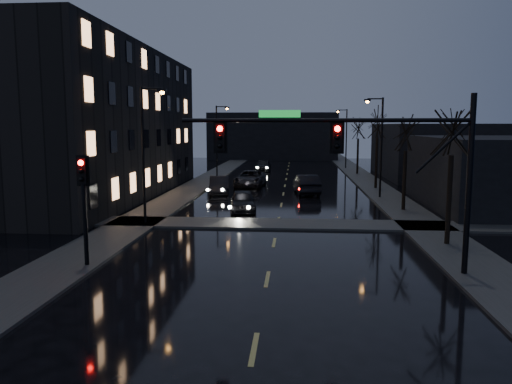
% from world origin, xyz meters
% --- Properties ---
extents(sidewalk_left, '(3.00, 140.00, 0.12)m').
position_xyz_m(sidewalk_left, '(-8.50, 35.00, 0.06)').
color(sidewalk_left, '#2D2D2B').
rests_on(sidewalk_left, ground).
extents(sidewalk_right, '(3.00, 140.00, 0.12)m').
position_xyz_m(sidewalk_right, '(8.50, 35.00, 0.06)').
color(sidewalk_right, '#2D2D2B').
rests_on(sidewalk_right, ground).
extents(sidewalk_cross, '(40.00, 3.00, 0.12)m').
position_xyz_m(sidewalk_cross, '(0.00, 18.50, 0.06)').
color(sidewalk_cross, '#2D2D2B').
rests_on(sidewalk_cross, ground).
extents(apartment_block, '(12.00, 30.00, 12.00)m').
position_xyz_m(apartment_block, '(-16.50, 30.00, 6.00)').
color(apartment_block, black).
rests_on(apartment_block, ground).
extents(commercial_right_near, '(10.00, 14.00, 5.00)m').
position_xyz_m(commercial_right_near, '(15.50, 26.00, 2.50)').
color(commercial_right_near, black).
rests_on(commercial_right_near, ground).
extents(commercial_right_far, '(12.00, 18.00, 6.00)m').
position_xyz_m(commercial_right_far, '(17.00, 48.00, 3.00)').
color(commercial_right_far, black).
rests_on(commercial_right_far, ground).
extents(far_block, '(22.00, 10.00, 8.00)m').
position_xyz_m(far_block, '(-3.00, 78.00, 4.00)').
color(far_block, black).
rests_on(far_block, ground).
extents(signal_mast, '(11.11, 0.41, 7.00)m').
position_xyz_m(signal_mast, '(3.85, 9.00, 4.87)').
color(signal_mast, black).
rests_on(signal_mast, ground).
extents(signal_pole_left, '(0.35, 0.41, 4.53)m').
position_xyz_m(signal_pole_left, '(-7.50, 8.99, 3.01)').
color(signal_pole_left, black).
rests_on(signal_pole_left, ground).
extents(tree_near, '(3.52, 3.52, 8.08)m').
position_xyz_m(tree_near, '(8.40, 14.00, 6.22)').
color(tree_near, black).
rests_on(tree_near, ground).
extents(tree_mid_a, '(3.30, 3.30, 7.58)m').
position_xyz_m(tree_mid_a, '(8.40, 24.00, 5.83)').
color(tree_mid_a, black).
rests_on(tree_mid_a, ground).
extents(tree_mid_b, '(3.74, 3.74, 8.59)m').
position_xyz_m(tree_mid_b, '(8.40, 36.00, 6.61)').
color(tree_mid_b, black).
rests_on(tree_mid_b, ground).
extents(tree_far, '(3.43, 3.43, 7.88)m').
position_xyz_m(tree_far, '(8.40, 50.00, 6.06)').
color(tree_far, black).
rests_on(tree_far, ground).
extents(streetlight_l_near, '(1.53, 0.28, 8.00)m').
position_xyz_m(streetlight_l_near, '(-7.58, 18.00, 4.77)').
color(streetlight_l_near, black).
rests_on(streetlight_l_near, ground).
extents(streetlight_l_far, '(1.53, 0.28, 8.00)m').
position_xyz_m(streetlight_l_far, '(-7.58, 45.00, 4.77)').
color(streetlight_l_far, black).
rests_on(streetlight_l_far, ground).
extents(streetlight_r_mid, '(1.53, 0.28, 8.00)m').
position_xyz_m(streetlight_r_mid, '(7.58, 30.00, 4.77)').
color(streetlight_r_mid, black).
rests_on(streetlight_r_mid, ground).
extents(streetlight_r_far, '(1.53, 0.28, 8.00)m').
position_xyz_m(streetlight_r_far, '(7.58, 58.00, 4.77)').
color(streetlight_r_far, black).
rests_on(streetlight_r_far, ground).
extents(oncoming_car_a, '(2.22, 4.44, 1.45)m').
position_xyz_m(oncoming_car_a, '(-2.53, 22.99, 0.73)').
color(oncoming_car_a, black).
rests_on(oncoming_car_a, ground).
extents(oncoming_car_b, '(2.19, 4.76, 1.51)m').
position_xyz_m(oncoming_car_b, '(-5.46, 31.52, 0.76)').
color(oncoming_car_b, black).
rests_on(oncoming_car_b, ground).
extents(oncoming_car_c, '(2.92, 5.79, 1.57)m').
position_xyz_m(oncoming_car_c, '(-3.31, 36.91, 0.79)').
color(oncoming_car_c, black).
rests_on(oncoming_car_c, ground).
extents(oncoming_car_d, '(1.91, 4.67, 1.35)m').
position_xyz_m(oncoming_car_d, '(-3.17, 53.61, 0.68)').
color(oncoming_car_d, black).
rests_on(oncoming_car_d, ground).
extents(lead_car, '(2.39, 5.24, 1.67)m').
position_xyz_m(lead_car, '(1.96, 32.20, 0.83)').
color(lead_car, black).
rests_on(lead_car, ground).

